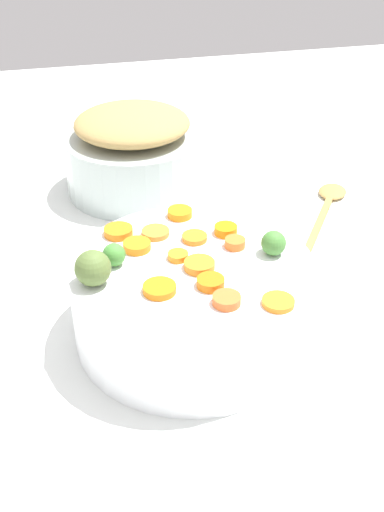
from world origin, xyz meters
TOP-DOWN VIEW (x-y plane):
  - tabletop at (0.00, 0.00)m, footprint 2.40×2.40m
  - serving_bowl_carrots at (-0.00, -0.04)m, footprint 0.30×0.30m
  - metal_pot at (-0.42, -0.05)m, footprint 0.24×0.24m
  - stuffing_mound at (-0.42, -0.05)m, footprint 0.20×0.20m
  - carrot_slice_0 at (-0.03, 0.02)m, footprint 0.03×0.03m
  - carrot_slice_1 at (0.01, -0.03)m, footprint 0.05×0.05m
  - carrot_slice_2 at (0.10, 0.03)m, footprint 0.05×0.05m
  - carrot_slice_3 at (0.05, -0.03)m, footprint 0.05×0.05m
  - carrot_slice_4 at (-0.08, -0.07)m, footprint 0.05×0.05m
  - carrot_slice_5 at (-0.05, -0.10)m, footprint 0.05×0.05m
  - carrot_slice_6 at (-0.06, 0.02)m, footprint 0.04×0.04m
  - carrot_slice_7 at (-0.12, -0.03)m, footprint 0.04×0.04m
  - carrot_slice_8 at (-0.05, -0.02)m, footprint 0.04×0.04m
  - carrot_slice_9 at (-0.02, -0.05)m, footprint 0.03×0.03m
  - carrot_slice_10 at (0.08, -0.02)m, footprint 0.04×0.04m
  - carrot_slice_11 at (0.04, -0.09)m, footprint 0.05×0.05m
  - carrot_slice_12 at (-0.09, -0.12)m, footprint 0.05×0.05m
  - brussels_sprout_0 at (0.01, -0.16)m, footprint 0.04×0.04m
  - brussels_sprout_1 at (-0.00, 0.06)m, footprint 0.03×0.03m
  - brussels_sprout_2 at (-0.02, -0.13)m, footprint 0.03×0.03m
  - wooden_spoon at (-0.26, 0.26)m, footprint 0.28×0.21m

SIDE VIEW (x-z plane):
  - tabletop at x=0.00m, z-range 0.00..0.02m
  - wooden_spoon at x=-0.26m, z-range 0.02..0.03m
  - metal_pot at x=-0.42m, z-range 0.02..0.12m
  - serving_bowl_carrots at x=0.00m, z-range 0.02..0.13m
  - carrot_slice_2 at x=0.10m, z-range 0.13..0.13m
  - carrot_slice_4 at x=-0.08m, z-range 0.13..0.13m
  - carrot_slice_8 at x=-0.05m, z-range 0.13..0.13m
  - carrot_slice_9 at x=-0.02m, z-range 0.13..0.13m
  - carrot_slice_11 at x=0.04m, z-range 0.13..0.13m
  - carrot_slice_1 at x=0.01m, z-range 0.13..0.14m
  - carrot_slice_12 at x=-0.09m, z-range 0.13..0.14m
  - carrot_slice_5 at x=-0.05m, z-range 0.13..0.14m
  - carrot_slice_7 at x=-0.12m, z-range 0.13..0.14m
  - carrot_slice_10 at x=0.08m, z-range 0.13..0.14m
  - carrot_slice_3 at x=0.05m, z-range 0.13..0.14m
  - carrot_slice_6 at x=-0.06m, z-range 0.13..0.14m
  - carrot_slice_0 at x=-0.03m, z-range 0.13..0.14m
  - brussels_sprout_2 at x=-0.02m, z-range 0.13..0.15m
  - brussels_sprout_1 at x=0.00m, z-range 0.13..0.16m
  - stuffing_mound at x=-0.42m, z-range 0.12..0.17m
  - brussels_sprout_0 at x=0.01m, z-range 0.13..0.17m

